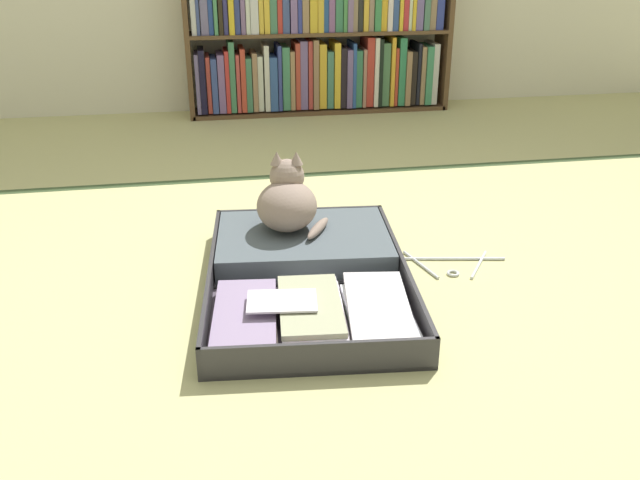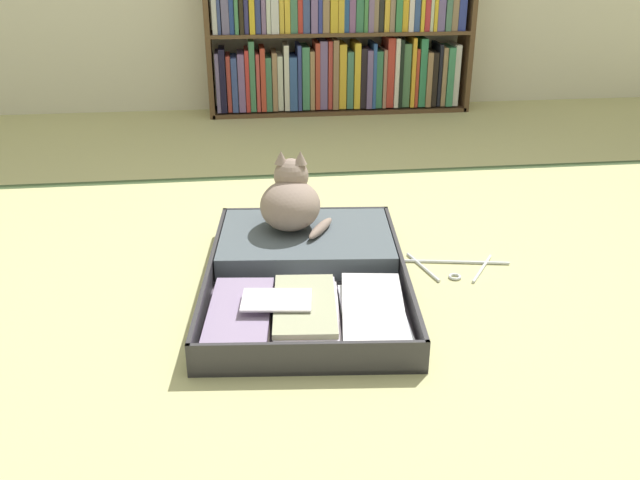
{
  "view_description": "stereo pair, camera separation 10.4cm",
  "coord_description": "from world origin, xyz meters",
  "px_view_note": "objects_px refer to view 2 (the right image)",
  "views": [
    {
      "loc": [
        -0.35,
        -1.82,
        1.01
      ],
      "look_at": [
        -0.02,
        0.05,
        0.14
      ],
      "focal_mm": 37.99,
      "sensor_mm": 36.0,
      "label": 1
    },
    {
      "loc": [
        -0.25,
        -1.83,
        1.01
      ],
      "look_at": [
        -0.02,
        0.05,
        0.14
      ],
      "focal_mm": 37.99,
      "sensor_mm": 36.0,
      "label": 2
    }
  ],
  "objects_px": {
    "bookshelf": "(340,37)",
    "clothes_hanger": "(452,267)",
    "black_cat": "(291,201)",
    "open_suitcase": "(307,270)"
  },
  "relations": [
    {
      "from": "bookshelf",
      "to": "black_cat",
      "type": "xyz_separation_m",
      "value": [
        -0.45,
        -1.97,
        -0.26
      ]
    },
    {
      "from": "open_suitcase",
      "to": "black_cat",
      "type": "bearing_deg",
      "value": 97.0
    },
    {
      "from": "black_cat",
      "to": "clothes_hanger",
      "type": "height_order",
      "value": "black_cat"
    },
    {
      "from": "open_suitcase",
      "to": "clothes_hanger",
      "type": "height_order",
      "value": "open_suitcase"
    },
    {
      "from": "bookshelf",
      "to": "open_suitcase",
      "type": "xyz_separation_m",
      "value": [
        -0.43,
        -2.21,
        -0.4
      ]
    },
    {
      "from": "open_suitcase",
      "to": "clothes_hanger",
      "type": "bearing_deg",
      "value": 3.97
    },
    {
      "from": "bookshelf",
      "to": "black_cat",
      "type": "relative_size",
      "value": 5.68
    },
    {
      "from": "black_cat",
      "to": "open_suitcase",
      "type": "bearing_deg",
      "value": -83.0
    },
    {
      "from": "bookshelf",
      "to": "clothes_hanger",
      "type": "distance_m",
      "value": 2.22
    },
    {
      "from": "clothes_hanger",
      "to": "black_cat",
      "type": "bearing_deg",
      "value": 159.01
    }
  ]
}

